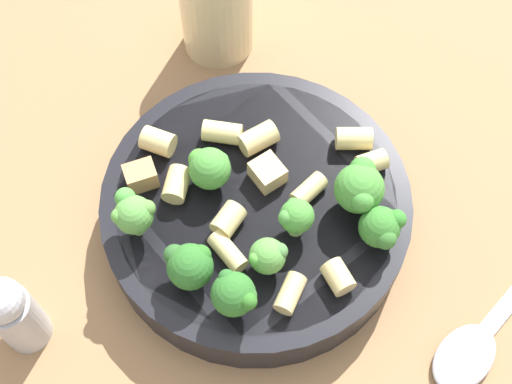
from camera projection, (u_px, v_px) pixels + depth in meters
ground_plane at (256, 222)px, 0.54m from camera, size 2.00×2.00×0.00m
pasta_bowl at (256, 209)px, 0.52m from camera, size 0.22×0.22×0.04m
broccoli_floret_0 at (382, 227)px, 0.48m from camera, size 0.03×0.03×0.03m
broccoli_floret_1 at (190, 265)px, 0.46m from camera, size 0.03×0.03×0.04m
broccoli_floret_2 at (132, 209)px, 0.47m from camera, size 0.03×0.03×0.04m
broccoli_floret_3 at (209, 167)px, 0.49m from camera, size 0.03×0.03×0.03m
broccoli_floret_4 at (268, 256)px, 0.47m from camera, size 0.02×0.03×0.03m
broccoli_floret_5 at (235, 294)px, 0.45m from camera, size 0.03×0.03×0.04m
broccoli_floret_6 at (360, 187)px, 0.48m from camera, size 0.04×0.03×0.04m
broccoli_floret_7 at (296, 217)px, 0.48m from camera, size 0.02×0.03×0.03m
rigatoni_0 at (222, 132)px, 0.52m from camera, size 0.03×0.03×0.02m
rigatoni_1 at (354, 139)px, 0.52m from camera, size 0.02×0.03×0.02m
rigatoni_2 at (258, 138)px, 0.52m from camera, size 0.02×0.03×0.02m
rigatoni_3 at (228, 252)px, 0.48m from camera, size 0.03×0.02×0.01m
rigatoni_4 at (309, 190)px, 0.50m from camera, size 0.02×0.03×0.01m
rigatoni_5 at (372, 163)px, 0.51m from camera, size 0.02×0.02×0.02m
rigatoni_6 at (293, 293)px, 0.47m from camera, size 0.03×0.03×0.01m
rigatoni_7 at (158, 142)px, 0.52m from camera, size 0.03×0.03×0.02m
rigatoni_8 at (177, 184)px, 0.50m from camera, size 0.03×0.03×0.02m
rigatoni_9 at (228, 220)px, 0.49m from camera, size 0.03×0.03×0.02m
rigatoni_10 at (338, 277)px, 0.47m from camera, size 0.02×0.02×0.02m
chicken_chunk_0 at (141, 176)px, 0.50m from camera, size 0.02×0.02×0.02m
chicken_chunk_1 at (268, 173)px, 0.51m from camera, size 0.03×0.03×0.02m
drinking_glass at (217, 12)px, 0.59m from camera, size 0.06×0.06×0.09m
pepper_shaker at (13, 313)px, 0.47m from camera, size 0.03×0.03×0.08m
spoon at (483, 334)px, 0.50m from camera, size 0.11×0.16×0.01m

